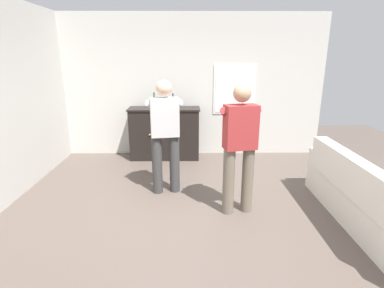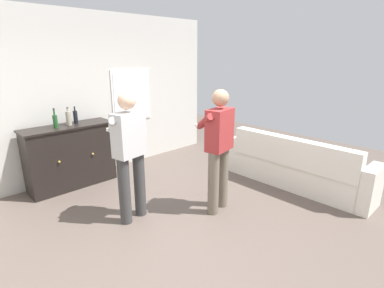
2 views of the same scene
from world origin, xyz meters
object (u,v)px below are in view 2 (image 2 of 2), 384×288
object	(u,v)px
bottle_liquor_amber	(55,121)
bottle_spirits_clear	(75,117)
sideboard_cabinet	(71,156)
bottle_wine_green	(69,118)
person_standing_right	(218,146)
person_standing_left	(129,151)
couch	(295,168)

from	to	relation	value
bottle_liquor_amber	bottle_spirits_clear	bearing A→B (deg)	15.34
sideboard_cabinet	bottle_liquor_amber	xyz separation A→B (m)	(-0.18, -0.04, 0.62)
bottle_wine_green	person_standing_right	world-z (taller)	person_standing_right
bottle_wine_green	person_standing_left	world-z (taller)	person_standing_left
bottle_liquor_amber	person_standing_right	size ratio (longest dim) A/B	0.18
bottle_wine_green	bottle_liquor_amber	size ratio (longest dim) A/B	0.95
bottle_liquor_amber	person_standing_left	world-z (taller)	person_standing_left
bottle_spirits_clear	person_standing_left	bearing A→B (deg)	-91.32
couch	bottle_wine_green	world-z (taller)	bottle_wine_green
sideboard_cabinet	person_standing_right	xyz separation A→B (m)	(1.12, -2.18, 0.43)
bottle_liquor_amber	person_standing_right	xyz separation A→B (m)	(1.30, -2.14, -0.19)
couch	person_standing_left	size ratio (longest dim) A/B	1.42
sideboard_cabinet	bottle_spirits_clear	size ratio (longest dim) A/B	5.01
sideboard_cabinet	bottle_wine_green	distance (m)	0.62
sideboard_cabinet	person_standing_right	distance (m)	2.49
couch	bottle_wine_green	distance (m)	3.70
couch	sideboard_cabinet	world-z (taller)	sideboard_cabinet
bottle_spirits_clear	person_standing_right	xyz separation A→B (m)	(0.95, -2.24, -0.19)
couch	person_standing_right	xyz separation A→B (m)	(-1.46, 0.38, 0.60)
person_standing_left	person_standing_right	distance (m)	1.16
bottle_wine_green	person_standing_right	distance (m)	2.44
bottle_liquor_amber	bottle_spirits_clear	distance (m)	0.37
bottle_liquor_amber	person_standing_right	world-z (taller)	person_standing_right
bottle_wine_green	bottle_liquor_amber	world-z (taller)	bottle_liquor_amber
couch	sideboard_cabinet	distance (m)	3.64
couch	bottle_liquor_amber	distance (m)	3.82
bottle_spirits_clear	bottle_liquor_amber	bearing A→B (deg)	-164.66
person_standing_left	bottle_spirits_clear	bearing A→B (deg)	88.68
couch	person_standing_left	world-z (taller)	person_standing_left
bottle_spirits_clear	person_standing_right	size ratio (longest dim) A/B	0.16
bottle_wine_green	bottle_spirits_clear	bearing A→B (deg)	23.08
couch	bottle_spirits_clear	size ratio (longest dim) A/B	8.61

